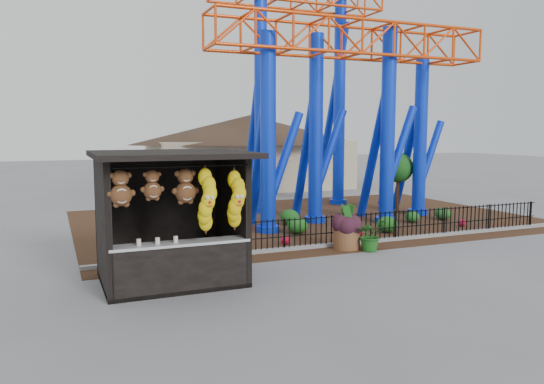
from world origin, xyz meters
name	(u,v)px	position (x,y,z in m)	size (l,w,h in m)	color
ground	(305,280)	(0.00, 0.00, 0.00)	(120.00, 120.00, 0.00)	slate
mulch_bed	(306,219)	(4.00, 8.00, 0.01)	(18.00, 12.00, 0.02)	#331E11
curb	(375,241)	(4.00, 3.00, 0.06)	(18.00, 0.18, 0.12)	gray
prize_booth	(173,220)	(-2.99, 0.91, 1.53)	(3.50, 3.40, 3.12)	black
picket_fence	(398,226)	(4.90, 3.00, 0.50)	(12.20, 0.06, 1.00)	black
roller_coaster	(329,61)	(5.12, 8.23, 6.44)	(11.00, 6.37, 10.82)	#0C30DC
terracotta_planter	(347,239)	(2.69, 2.56, 0.32)	(0.82, 0.82, 0.65)	brown
planter_foliage	(347,218)	(2.69, 2.56, 0.97)	(0.70, 0.70, 0.64)	black
potted_plant	(371,235)	(3.22, 2.04, 0.50)	(0.89, 0.77, 0.99)	#234D16
landscaping	(355,221)	(4.77, 5.49, 0.28)	(8.31, 3.79, 0.59)	#194F17
pavilion	(250,140)	(6.00, 20.00, 3.07)	(15.00, 15.00, 4.80)	#BFAD8C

